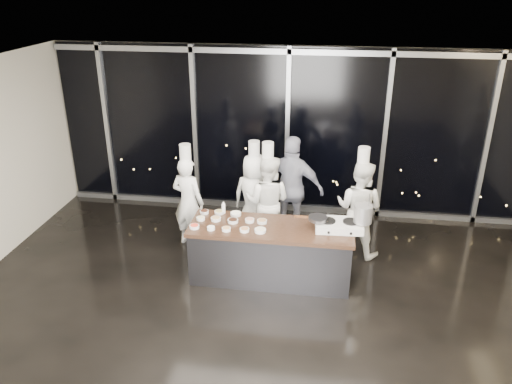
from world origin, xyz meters
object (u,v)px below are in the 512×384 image
chef_center (267,201)px  chef_right (359,208)px  stock_pot (363,214)px  chef_far_left (188,201)px  guest (292,189)px  frying_pan (317,218)px  demo_counter (271,252)px  chef_left (254,196)px  stove (339,225)px

chef_center → chef_right: size_ratio=1.00×
stock_pot → chef_far_left: 2.99m
chef_far_left → guest: size_ratio=0.97×
frying_pan → chef_center: size_ratio=0.27×
demo_counter → chef_left: size_ratio=1.36×
stock_pot → chef_left: bearing=146.4°
stove → chef_far_left: size_ratio=0.39×
stove → stock_pot: bearing=-2.6°
stove → chef_left: 1.88m
demo_counter → frying_pan: 0.91m
frying_pan → chef_right: chef_right is taller
stove → stock_pot: (0.34, 0.00, 0.21)m
frying_pan → chef_far_left: 2.37m
demo_counter → guest: guest is taller
frying_pan → chef_left: (-1.13, 1.21, -0.26)m
stove → stock_pot: 0.40m
stock_pot → chef_right: bearing=89.8°
demo_counter → stove: size_ratio=3.45×
demo_counter → chef_left: (-0.45, 1.26, 0.35)m
demo_counter → frying_pan: bearing=4.3°
chef_far_left → chef_left: size_ratio=1.01×
stove → chef_right: chef_right is taller
chef_far_left → chef_right: (2.87, 0.12, 0.01)m
chef_left → guest: size_ratio=0.96×
stock_pot → guest: size_ratio=0.14×
frying_pan → chef_center: 1.31m
stock_pot → chef_center: size_ratio=0.14×
chef_right → guest: bearing=4.9°
stove → chef_left: bearing=137.4°
chef_center → guest: size_ratio=1.00×
chef_center → chef_right: bearing=-173.0°
chef_far_left → chef_left: 1.15m
guest → chef_left: bearing=21.2°
chef_center → guest: same height
chef_left → frying_pan: bearing=145.9°
stock_pot → chef_center: 1.82m
chef_left → guest: 0.68m
chef_right → stock_pot: bearing=113.2°
frying_pan → chef_left: bearing=129.7°
stock_pot → chef_center: (-1.52, 0.94, -0.34)m
demo_counter → frying_pan: frying_pan is taller
stove → chef_center: 1.52m
frying_pan → guest: size_ratio=0.27×
guest → stock_pot: bearing=141.9°
demo_counter → frying_pan: (0.68, 0.05, 0.61)m
frying_pan → demo_counter: bearing=-179.0°
guest → chef_far_left: bearing=27.2°
frying_pan → chef_center: bearing=128.6°
frying_pan → guest: bearing=106.4°
chef_center → frying_pan: bearing=139.3°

